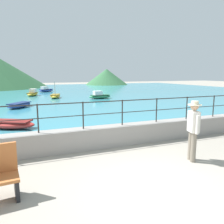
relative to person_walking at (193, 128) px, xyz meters
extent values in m
plane|color=gray|center=(-1.93, -1.02, -0.98)|extent=(120.00, 120.00, 0.00)
cube|color=gray|center=(-1.93, 2.18, -0.63)|extent=(20.00, 0.56, 0.70)
cylinder|color=#282623|center=(-4.05, 2.18, 0.17)|extent=(0.04, 0.04, 0.90)
cylinder|color=#282623|center=(-2.64, 2.18, 0.17)|extent=(0.04, 0.04, 0.90)
cylinder|color=#282623|center=(-1.22, 2.18, 0.17)|extent=(0.04, 0.04, 0.90)
cylinder|color=#282623|center=(0.20, 2.18, 0.17)|extent=(0.04, 0.04, 0.90)
cylinder|color=#282623|center=(1.61, 2.18, 0.17)|extent=(0.04, 0.04, 0.90)
cylinder|color=#282623|center=(3.03, 2.18, 0.17)|extent=(0.04, 0.04, 0.90)
cylinder|color=#282623|center=(-1.93, 2.18, 0.59)|extent=(18.40, 0.04, 0.04)
cylinder|color=#282623|center=(-1.93, 2.18, 0.17)|extent=(18.40, 0.03, 0.03)
cube|color=teal|center=(-1.93, 24.82, -0.95)|extent=(64.00, 44.32, 0.06)
cone|color=#33663D|center=(13.47, 42.46, 0.79)|extent=(9.61, 9.61, 3.54)
cube|color=black|center=(-4.68, -0.21, -0.76)|extent=(0.12, 0.47, 0.43)
cylinder|color=slate|center=(0.03, 0.09, -0.55)|extent=(0.15, 0.15, 0.86)
cylinder|color=slate|center=(-0.03, -0.09, -0.55)|extent=(0.15, 0.15, 0.86)
cube|color=beige|center=(0.00, 0.00, 0.18)|extent=(0.32, 0.41, 0.60)
cylinder|color=beige|center=(0.07, 0.23, 0.14)|extent=(0.09, 0.09, 0.52)
cylinder|color=beige|center=(-0.07, -0.23, 0.14)|extent=(0.09, 0.09, 0.52)
sphere|color=tan|center=(0.00, 0.00, 0.61)|extent=(0.22, 0.22, 0.22)
cylinder|color=beige|center=(0.00, 0.00, 0.66)|extent=(0.38, 0.38, 0.02)
cylinder|color=beige|center=(0.00, 0.00, 0.72)|extent=(0.20, 0.20, 0.10)
ellipsoid|color=gold|center=(-3.32, 21.53, -0.74)|extent=(1.67, 2.47, 0.36)
cube|color=brown|center=(-3.32, 21.53, -0.59)|extent=(1.38, 1.99, 0.06)
cube|color=silver|center=(-3.23, 21.76, -0.36)|extent=(0.88, 0.97, 0.40)
ellipsoid|color=#2D4C9E|center=(-1.32, 26.70, -0.74)|extent=(2.42, 2.00, 0.36)
cube|color=navy|center=(-1.32, 26.70, -0.59)|extent=(1.96, 1.64, 0.06)
cube|color=silver|center=(-1.53, 26.56, -0.36)|extent=(1.01, 0.96, 0.40)
ellipsoid|color=red|center=(-5.03, 5.98, -0.74)|extent=(2.45, 1.88, 0.36)
cube|color=maroon|center=(-5.03, 5.98, -0.59)|extent=(1.98, 1.55, 0.06)
ellipsoid|color=gold|center=(-1.29, 18.27, -0.74)|extent=(1.51, 2.46, 0.36)
cube|color=brown|center=(-1.29, 18.27, -0.59)|extent=(1.25, 1.98, 0.06)
cylinder|color=#B2A899|center=(-1.32, 18.17, 0.11)|extent=(0.06, 0.06, 1.33)
ellipsoid|color=#2D4C9E|center=(-4.66, 12.54, -0.74)|extent=(2.10, 2.38, 0.36)
cube|color=navy|center=(-4.66, 12.54, -0.59)|extent=(1.72, 1.93, 0.06)
ellipsoid|color=#338C59|center=(2.75, 16.05, -0.74)|extent=(2.38, 1.14, 0.36)
cube|color=#1C4D31|center=(2.75, 16.05, -0.59)|extent=(1.91, 0.96, 0.06)
cube|color=silver|center=(2.50, 16.02, -0.36)|extent=(0.86, 0.71, 0.40)
camera|label=1|loc=(-4.47, -4.84, 1.52)|focal=35.79mm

